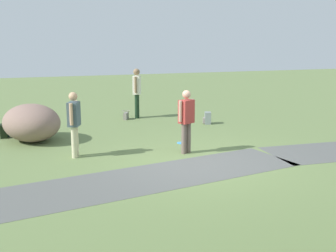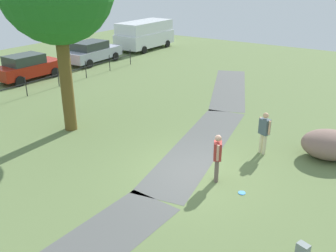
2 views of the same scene
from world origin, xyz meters
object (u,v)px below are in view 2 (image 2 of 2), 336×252
at_px(passerby_on_path, 264,130).
at_px(frisbee_on_grass, 242,193).
at_px(delivery_van, 145,34).
at_px(man_near_boulder, 217,155).
at_px(parked_wagon_silver, 28,67).
at_px(spare_backpack_on_lawn, 303,251).
at_px(lawn_boulder, 329,145).
at_px(parked_hatchback_blue, 92,52).

bearing_deg(passerby_on_path, frisbee_on_grass, -171.21).
bearing_deg(delivery_van, man_near_boulder, -137.52).
relative_size(passerby_on_path, parked_wagon_silver, 0.38).
height_order(man_near_boulder, passerby_on_path, passerby_on_path).
bearing_deg(spare_backpack_on_lawn, lawn_boulder, 6.36).
distance_m(lawn_boulder, parked_wagon_silver, 17.64).
height_order(frisbee_on_grass, delivery_van, delivery_van).
distance_m(passerby_on_path, parked_hatchback_blue, 17.14).
xyz_separation_m(lawn_boulder, frisbee_on_grass, (-3.84, 1.63, -0.51)).
bearing_deg(parked_hatchback_blue, parked_wagon_silver, 179.72).
bearing_deg(parked_hatchback_blue, lawn_boulder, -109.96).
bearing_deg(frisbee_on_grass, man_near_boulder, 76.32).
bearing_deg(spare_backpack_on_lawn, passerby_on_path, 29.91).
distance_m(frisbee_on_grass, parked_wagon_silver, 16.68).
xyz_separation_m(parked_hatchback_blue, delivery_van, (6.35, -0.01, 0.46)).
xyz_separation_m(frisbee_on_grass, parked_hatchback_blue, (10.22, 15.95, 0.80)).
relative_size(spare_backpack_on_lawn, parked_hatchback_blue, 0.09).
xyz_separation_m(passerby_on_path, parked_wagon_silver, (1.81, 15.53, -0.10)).
height_order(lawn_boulder, passerby_on_path, passerby_on_path).
xyz_separation_m(passerby_on_path, parked_hatchback_blue, (7.31, 15.50, -0.10)).
relative_size(lawn_boulder, delivery_van, 0.42).
bearing_deg(lawn_boulder, frisbee_on_grass, 156.96).
relative_size(man_near_boulder, frisbee_on_grass, 7.15).
bearing_deg(parked_wagon_silver, lawn_boulder, -92.86).
xyz_separation_m(spare_backpack_on_lawn, parked_hatchback_blue, (12.02, 18.21, 0.62)).
relative_size(lawn_boulder, frisbee_on_grass, 10.43).
distance_m(lawn_boulder, man_near_boulder, 4.46).
relative_size(man_near_boulder, spare_backpack_on_lawn, 3.96).
xyz_separation_m(man_near_boulder, parked_hatchback_blue, (9.98, 14.97, -0.10)).
relative_size(passerby_on_path, delivery_van, 0.29).
relative_size(man_near_boulder, passerby_on_path, 1.00).
distance_m(man_near_boulder, passerby_on_path, 2.72).
distance_m(lawn_boulder, delivery_van, 21.71).
height_order(spare_backpack_on_lawn, delivery_van, delivery_van).
distance_m(man_near_boulder, frisbee_on_grass, 1.36).
bearing_deg(frisbee_on_grass, lawn_boulder, -23.04).
bearing_deg(passerby_on_path, lawn_boulder, -65.97).
bearing_deg(lawn_boulder, delivery_van, 54.07).
bearing_deg(lawn_boulder, passerby_on_path, 114.03).
xyz_separation_m(passerby_on_path, delivery_van, (13.66, 15.49, 0.36)).
xyz_separation_m(passerby_on_path, frisbee_on_grass, (-2.91, -0.45, -0.90)).
bearing_deg(man_near_boulder, passerby_on_path, -11.36).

